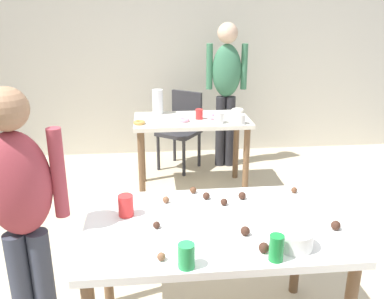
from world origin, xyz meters
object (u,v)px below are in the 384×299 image
object	(u,v)px
dining_table_far	(192,130)
person_adult_far	(226,82)
soda_can	(276,248)
dining_table_near	(213,238)
pitcher_far	(158,102)
mixing_bowl	(295,239)
person_girl_near	(21,209)
chair_far_table	(182,125)

from	to	relation	value
dining_table_far	person_adult_far	bearing A→B (deg)	54.26
person_adult_far	dining_table_far	bearing A→B (deg)	-125.74
dining_table_far	soda_can	xyz separation A→B (m)	(0.13, -2.41, 0.18)
dining_table_near	pitcher_far	world-z (taller)	pitcher_far
soda_can	pitcher_far	xyz separation A→B (m)	(-0.45, 2.63, 0.06)
dining_table_far	soda_can	bearing A→B (deg)	-86.94
mixing_bowl	soda_can	distance (m)	0.15
person_girl_near	soda_can	size ratio (longest dim) A/B	12.18
dining_table_far	mixing_bowl	distance (m)	2.34
chair_far_table	soda_can	xyz separation A→B (m)	(0.17, -3.05, 0.31)
dining_table_near	pitcher_far	distance (m)	2.29
mixing_bowl	dining_table_near	bearing A→B (deg)	142.25
dining_table_near	person_girl_near	distance (m)	0.97
dining_table_far	chair_far_table	size ratio (longest dim) A/B	1.29
person_girl_near	person_adult_far	distance (m)	3.08
pitcher_far	chair_far_table	bearing A→B (deg)	56.69
dining_table_near	soda_can	size ratio (longest dim) A/B	10.93
person_adult_far	dining_table_near	bearing A→B (deg)	-101.52
soda_can	person_girl_near	bearing A→B (deg)	163.61
chair_far_table	mixing_bowl	bearing A→B (deg)	-84.45
chair_far_table	soda_can	size ratio (longest dim) A/B	7.13
chair_far_table	person_girl_near	xyz separation A→B (m)	(-1.00, -2.71, 0.39)
chair_far_table	person_girl_near	distance (m)	2.91
dining_table_far	pitcher_far	bearing A→B (deg)	146.20
person_adult_far	mixing_bowl	bearing A→B (deg)	-93.99
person_adult_far	mixing_bowl	size ratio (longest dim) A/B	9.45
dining_table_far	mixing_bowl	xyz separation A→B (m)	(0.24, -2.32, 0.17)
dining_table_near	person_girl_near	bearing A→B (deg)	-179.41
dining_table_far	pitcher_far	world-z (taller)	pitcher_far
soda_can	mixing_bowl	bearing A→B (deg)	38.28
dining_table_near	person_adult_far	size ratio (longest dim) A/B	0.82
dining_table_near	dining_table_far	world-z (taller)	same
dining_table_far	mixing_bowl	world-z (taller)	mixing_bowl
pitcher_far	dining_table_near	bearing A→B (deg)	-84.28
chair_far_table	person_adult_far	bearing A→B (deg)	-2.31
dining_table_near	chair_far_table	world-z (taller)	chair_far_table
dining_table_far	soda_can	world-z (taller)	soda_can
mixing_bowl	pitcher_far	world-z (taller)	pitcher_far
dining_table_near	person_adult_far	bearing A→B (deg)	78.48
dining_table_far	person_girl_near	xyz separation A→B (m)	(-1.04, -2.06, 0.26)
chair_far_table	person_adult_far	size ratio (longest dim) A/B	0.54
dining_table_near	chair_far_table	xyz separation A→B (m)	(0.05, 2.70, -0.16)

